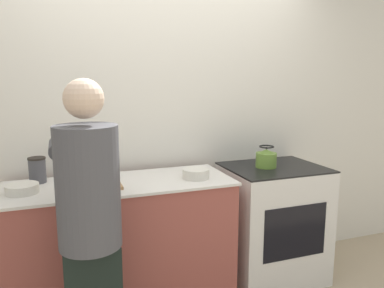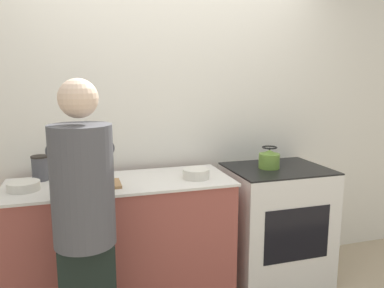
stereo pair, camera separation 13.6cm
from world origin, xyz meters
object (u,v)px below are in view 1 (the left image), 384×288
(bowl_prep, at_px, (196,173))
(oven, at_px, (272,223))
(cutting_board, at_px, (90,187))
(knife, at_px, (82,186))
(canister_jar, at_px, (37,170))
(person, at_px, (90,223))
(kettle, at_px, (266,158))

(bowl_prep, bearing_deg, oven, 7.55)
(oven, relative_size, cutting_board, 2.39)
(knife, xyz_separation_m, canister_jar, (-0.27, 0.27, 0.07))
(person, height_order, canister_jar, person)
(person, distance_m, kettle, 1.52)
(kettle, distance_m, canister_jar, 1.69)
(oven, bearing_deg, cutting_board, -176.18)
(cutting_board, height_order, bowl_prep, bowl_prep)
(oven, relative_size, kettle, 5.47)
(person, distance_m, canister_jar, 0.80)
(oven, distance_m, canister_jar, 1.84)
(knife, height_order, canister_jar, canister_jar)
(cutting_board, distance_m, canister_jar, 0.42)
(knife, relative_size, kettle, 1.16)
(person, distance_m, bowl_prep, 0.91)
(kettle, bearing_deg, canister_jar, 174.56)
(bowl_prep, relative_size, canister_jar, 1.09)
(oven, xyz_separation_m, kettle, (-0.07, 0.01, 0.54))
(bowl_prep, bearing_deg, person, -148.53)
(kettle, relative_size, canister_jar, 0.99)
(cutting_board, bearing_deg, knife, -171.89)
(cutting_board, distance_m, knife, 0.06)
(person, xyz_separation_m, cutting_board, (0.05, 0.47, 0.06))
(knife, relative_size, canister_jar, 1.15)
(bowl_prep, bearing_deg, canister_jar, 165.94)
(oven, xyz_separation_m, bowl_prep, (-0.71, -0.09, 0.50))
(person, bearing_deg, canister_jar, 110.34)
(cutting_board, distance_m, bowl_prep, 0.73)
(oven, bearing_deg, knife, -176.03)
(kettle, bearing_deg, oven, -6.66)
(cutting_board, bearing_deg, person, -95.69)
(cutting_board, bearing_deg, canister_jar, 140.43)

